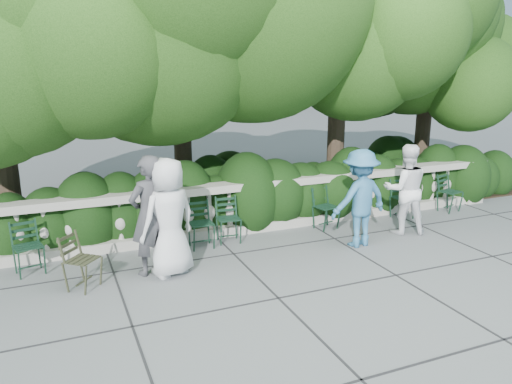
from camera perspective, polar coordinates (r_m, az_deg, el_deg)
name	(u,v)px	position (r m, az deg, el deg)	size (l,w,h in m)	color
ground	(280,267)	(8.10, 2.77, -8.52)	(90.00, 90.00, 0.00)	#585C61
balustrade	(240,208)	(9.49, -1.87, -1.89)	(12.00, 0.44, 1.00)	#9E998E
shrub_hedge	(220,216)	(10.72, -4.14, -2.71)	(15.00, 2.60, 1.70)	black
tree_canopy	(245,23)	(10.69, -1.22, 18.77)	(15.04, 6.52, 6.78)	#3F3023
chair_a	(34,277)	(8.45, -24.08, -8.83)	(0.44, 0.48, 0.84)	black
chair_b	(231,245)	(9.03, -2.91, -6.02)	(0.44, 0.48, 0.84)	black
chair_c	(204,250)	(8.81, -5.95, -6.62)	(0.44, 0.48, 0.84)	black
chair_d	(330,231)	(9.86, 8.51, -4.38)	(0.44, 0.48, 0.84)	black
chair_e	(406,220)	(10.87, 16.79, -3.07)	(0.44, 0.48, 0.84)	black
chair_f	(454,213)	(11.72, 21.69, -2.22)	(0.44, 0.48, 0.84)	black
chair_weathered	(93,290)	(7.68, -18.10, -10.58)	(0.44, 0.48, 0.84)	black
person_businessman	(169,217)	(7.63, -9.91, -2.88)	(0.89, 0.58, 1.83)	silver
person_woman_grey	(150,215)	(7.73, -12.08, -2.64)	(0.68, 0.45, 1.86)	#3E3D42
person_casual_man	(405,189)	(9.83, 16.70, 0.31)	(0.83, 0.65, 1.72)	white
person_older_blue	(360,198)	(8.93, 11.77, -0.71)	(1.12, 0.64, 1.74)	teal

